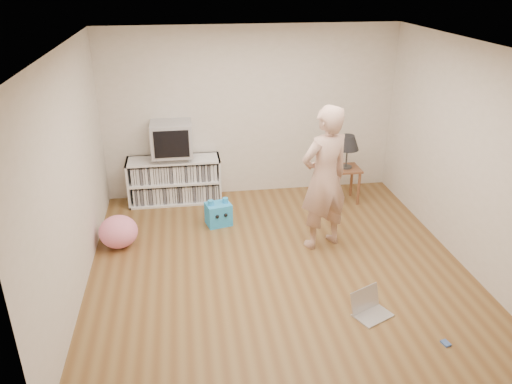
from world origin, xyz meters
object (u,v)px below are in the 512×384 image
object	(u,v)px
media_unit	(175,180)
side_table	(345,176)
dvd_deck	(173,157)
laptop	(369,307)
plush_pink	(118,232)
table_lamp	(348,143)
crt_tv	(172,139)
plush_blue	(219,214)
person	(324,179)

from	to	relation	value
media_unit	side_table	world-z (taller)	media_unit
dvd_deck	laptop	distance (m)	3.75
plush_pink	table_lamp	bearing A→B (deg)	15.40
side_table	table_lamp	bearing A→B (deg)	180.00
media_unit	dvd_deck	bearing A→B (deg)	-90.00
crt_tv	plush_pink	distance (m)	1.68
side_table	table_lamp	distance (m)	0.53
dvd_deck	laptop	world-z (taller)	dvd_deck
side_table	table_lamp	xyz separation A→B (m)	(-0.00, 0.00, 0.53)
laptop	plush_pink	distance (m)	3.28
media_unit	plush_blue	size ratio (longest dim) A/B	3.59
media_unit	laptop	distance (m)	3.71
dvd_deck	table_lamp	distance (m)	2.63
crt_tv	plush_blue	xyz separation A→B (m)	(0.60, -0.87, -0.85)
media_unit	person	bearing A→B (deg)	-41.24
table_lamp	laptop	distance (m)	2.93
crt_tv	laptop	xyz separation A→B (m)	(2.00, -3.10, -0.95)
dvd_deck	laptop	xyz separation A→B (m)	(2.00, -3.10, -0.66)
crt_tv	plush_pink	world-z (taller)	crt_tv
dvd_deck	media_unit	bearing A→B (deg)	90.00
media_unit	table_lamp	size ratio (longest dim) A/B	2.72
media_unit	plush_pink	size ratio (longest dim) A/B	2.82
media_unit	side_table	xyz separation A→B (m)	(2.59, -0.39, 0.07)
table_lamp	plush_pink	bearing A→B (deg)	-164.60
laptop	plush_blue	xyz separation A→B (m)	(-1.40, 2.23, 0.09)
laptop	crt_tv	bearing A→B (deg)	97.89
laptop	plush_pink	xyz separation A→B (m)	(-2.73, 1.82, 0.14)
dvd_deck	side_table	xyz separation A→B (m)	(2.59, -0.37, -0.32)
side_table	person	world-z (taller)	person
crt_tv	laptop	world-z (taller)	crt_tv
media_unit	laptop	size ratio (longest dim) A/B	2.99
side_table	plush_blue	distance (m)	2.07
table_lamp	person	size ratio (longest dim) A/B	0.27
plush_pink	crt_tv	bearing A→B (deg)	60.31
table_lamp	plush_pink	xyz separation A→B (m)	(-3.32, -0.92, -0.73)
dvd_deck	side_table	size ratio (longest dim) A/B	0.82
crt_tv	laptop	distance (m)	3.81
dvd_deck	person	size ratio (longest dim) A/B	0.24
media_unit	side_table	size ratio (longest dim) A/B	2.55
person	plush_blue	bearing A→B (deg)	-50.63
dvd_deck	side_table	bearing A→B (deg)	-8.13
dvd_deck	person	xyz separation A→B (m)	(1.88, -1.63, 0.20)
side_table	plush_pink	size ratio (longest dim) A/B	1.11
media_unit	laptop	xyz separation A→B (m)	(2.00, -3.12, -0.28)
crt_tv	person	xyz separation A→B (m)	(1.88, -1.63, -0.08)
person	plush_pink	size ratio (longest dim) A/B	3.78
plush_blue	plush_pink	xyz separation A→B (m)	(-1.33, -0.41, 0.04)
dvd_deck	table_lamp	size ratio (longest dim) A/B	0.87
plush_pink	media_unit	bearing A→B (deg)	60.67
side_table	person	distance (m)	1.54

